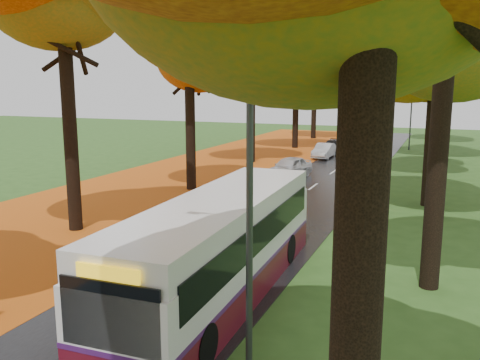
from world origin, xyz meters
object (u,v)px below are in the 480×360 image
Objects in this scene: car_silver at (324,151)px; car_dark at (333,147)px; bus at (221,245)px; streetlamp_near at (238,173)px; car_white at (289,167)px; streetlamp_far at (409,102)px; streetlamp_mid at (380,114)px.

car_dark is at bearing 90.68° from car_silver.
car_dark is at bearing 94.48° from bus.
bus is 34.17m from car_dark.
streetlamp_near is 0.68× the size of bus.
car_silver is at bearing 103.10° from car_white.
streetlamp_near is at bearing -90.00° from streetlamp_far.
car_white is at bearing 104.43° from streetlamp_near.
streetlamp_near is at bearing -78.37° from car_silver.
car_silver is at bearing -88.91° from car_dark.
car_white is at bearing 158.57° from streetlamp_mid.
car_white reaches higher than car_dark.
bus is 30.87m from car_silver.
streetlamp_mid is 1.85× the size of car_dark.
streetlamp_near reaches higher than bus.
car_white is 13.81m from car_dark.
streetlamp_mid and streetlamp_far have the same top height.
streetlamp_near is 44.00m from streetlamp_far.
streetlamp_near is 35.74m from car_silver.
streetlamp_near is 39.00m from car_dark.
car_silver is (0.03, 10.48, -0.08)m from car_white.
bus is at bearing -65.69° from car_white.
streetlamp_near and streetlamp_far have the same top height.
streetlamp_mid reaches higher than car_white.
streetlamp_near is 1.00× the size of streetlamp_far.
bus reaches higher than car_silver.
streetlamp_far reaches higher than bus.
car_white is 0.99× the size of car_dark.
streetlamp_mid is 7.83m from car_white.
streetlamp_mid is at bearing -67.22° from car_dark.
car_dark is at bearing 110.90° from streetlamp_mid.
car_white is (-6.30, -19.53, -3.94)m from streetlamp_far.
streetlamp_mid is 22.00m from streetlamp_far.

